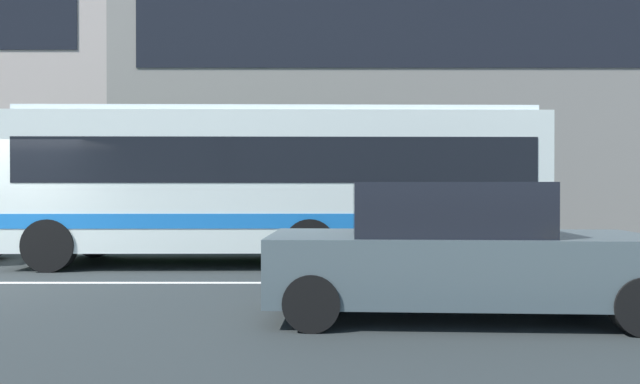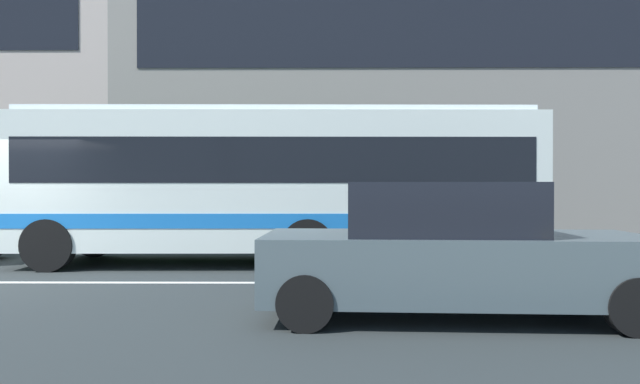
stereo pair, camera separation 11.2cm
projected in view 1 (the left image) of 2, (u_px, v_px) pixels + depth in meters
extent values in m
cube|color=#225525|center=(142.00, 225.00, 15.78)|extent=(15.65, 1.10, 1.13)
cube|color=gray|center=(448.00, 84.00, 24.21)|extent=(25.93, 8.79, 12.03)
cube|color=black|center=(476.00, 33.00, 19.79)|extent=(23.86, 0.04, 2.41)
cube|color=silver|center=(278.00, 182.00, 11.95)|extent=(10.60, 2.67, 2.72)
cube|color=black|center=(278.00, 163.00, 11.95)|extent=(9.97, 2.68, 0.87)
cube|color=blue|center=(278.00, 218.00, 11.95)|extent=(10.39, 2.69, 0.28)
cube|color=silver|center=(278.00, 115.00, 11.94)|extent=(10.17, 2.26, 0.12)
cube|color=black|center=(24.00, 162.00, 11.86)|extent=(0.06, 2.11, 0.96)
cylinder|color=black|center=(48.00, 245.00, 10.73)|extent=(1.00, 0.29, 1.00)
cylinder|color=black|center=(94.00, 235.00, 13.04)|extent=(1.00, 0.29, 1.00)
cylinder|color=black|center=(308.00, 245.00, 10.81)|extent=(1.00, 0.29, 1.00)
cylinder|color=black|center=(308.00, 235.00, 13.13)|extent=(1.00, 0.29, 1.00)
cylinder|color=black|center=(498.00, 245.00, 10.87)|extent=(1.00, 0.29, 1.00)
cylinder|color=black|center=(465.00, 235.00, 13.19)|extent=(1.00, 0.29, 1.00)
cube|color=#48565B|center=(457.00, 266.00, 7.01)|extent=(4.73, 2.01, 0.78)
cube|color=black|center=(442.00, 208.00, 7.01)|extent=(2.30, 1.68, 0.64)
cylinder|color=black|center=(577.00, 281.00, 7.74)|extent=(0.65, 0.25, 0.64)
cylinder|color=black|center=(638.00, 306.00, 6.12)|extent=(0.65, 0.25, 0.64)
cylinder|color=black|center=(317.00, 279.00, 7.90)|extent=(0.65, 0.25, 0.64)
cylinder|color=black|center=(310.00, 303.00, 6.28)|extent=(0.65, 0.25, 0.64)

